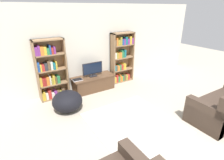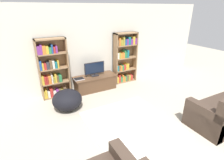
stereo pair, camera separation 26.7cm
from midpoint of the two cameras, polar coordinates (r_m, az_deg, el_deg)
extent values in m
cube|color=silver|center=(5.66, -8.71, 10.29)|extent=(8.80, 0.06, 2.60)
cube|color=#93704C|center=(5.18, -24.73, 2.21)|extent=(0.04, 0.30, 1.72)
cube|color=#93704C|center=(5.31, -16.38, 3.89)|extent=(0.04, 0.30, 1.72)
cube|color=#93704C|center=(5.35, -20.81, 3.46)|extent=(0.82, 0.04, 1.72)
cube|color=#93704C|center=(5.03, -21.83, 12.15)|extent=(0.82, 0.30, 0.04)
cube|color=#93704C|center=(5.55, -19.32, -5.16)|extent=(0.79, 0.30, 0.04)
cube|color=gold|center=(5.44, -23.08, -4.89)|extent=(0.04, 0.24, 0.21)
cube|color=gold|center=(5.43, -22.61, -4.61)|extent=(0.05, 0.24, 0.25)
cube|color=silver|center=(5.45, -21.88, -4.72)|extent=(0.07, 0.24, 0.19)
cube|color=#B72D28|center=(5.45, -21.12, -4.23)|extent=(0.08, 0.24, 0.26)
cube|color=silver|center=(5.48, -20.18, -4.48)|extent=(0.08, 0.24, 0.16)
cube|color=#7F338C|center=(5.49, -19.36, -4.14)|extent=(0.08, 0.24, 0.19)
cube|color=brown|center=(5.50, -18.61, -3.95)|extent=(0.07, 0.24, 0.20)
cube|color=#9E9333|center=(5.52, -17.89, -3.95)|extent=(0.07, 0.24, 0.16)
cube|color=brown|center=(5.52, -17.15, -3.53)|extent=(0.08, 0.24, 0.22)
cube|color=#93704C|center=(5.37, -19.91, -1.08)|extent=(0.79, 0.30, 0.04)
cube|color=gold|center=(5.26, -23.71, -0.47)|extent=(0.06, 0.24, 0.25)
cube|color=#B72D28|center=(5.27, -23.01, -0.49)|extent=(0.05, 0.24, 0.22)
cube|color=#B72D28|center=(5.28, -22.44, -0.39)|extent=(0.04, 0.24, 0.22)
cube|color=orange|center=(5.28, -21.74, -0.18)|extent=(0.08, 0.24, 0.23)
cube|color=silver|center=(5.29, -21.06, 0.08)|extent=(0.04, 0.24, 0.25)
cube|color=#9E9333|center=(5.31, -20.50, -0.19)|extent=(0.04, 0.24, 0.18)
cube|color=gold|center=(5.31, -20.01, 0.29)|extent=(0.05, 0.24, 0.25)
cube|color=brown|center=(5.33, -19.37, 0.14)|extent=(0.04, 0.24, 0.19)
cube|color=#2D7F47|center=(5.34, -18.67, 0.36)|extent=(0.08, 0.24, 0.21)
cube|color=#93704C|center=(5.22, -20.53, 3.26)|extent=(0.79, 0.30, 0.04)
cube|color=#234C99|center=(5.12, -24.47, 4.00)|extent=(0.06, 0.24, 0.26)
cube|color=gold|center=(5.13, -23.79, 3.73)|extent=(0.04, 0.24, 0.18)
cube|color=#B72D28|center=(5.14, -23.14, 3.83)|extent=(0.07, 0.24, 0.18)
cube|color=#333338|center=(5.15, -22.34, 4.10)|extent=(0.07, 0.24, 0.20)
cube|color=brown|center=(5.15, -21.54, 4.50)|extent=(0.07, 0.24, 0.24)
cube|color=silver|center=(5.17, -20.75, 4.52)|extent=(0.06, 0.24, 0.22)
cube|color=#196B75|center=(5.19, -20.00, 4.45)|extent=(0.06, 0.24, 0.18)
cube|color=gold|center=(5.19, -19.39, 4.77)|extent=(0.04, 0.24, 0.21)
cube|color=#93704C|center=(5.11, -21.19, 7.82)|extent=(0.79, 0.30, 0.04)
cube|color=#7F338C|center=(5.02, -25.13, 8.51)|extent=(0.08, 0.24, 0.23)
cube|color=#7F338C|center=(5.02, -24.40, 8.83)|extent=(0.05, 0.24, 0.26)
cube|color=orange|center=(5.03, -23.59, 8.79)|extent=(0.08, 0.24, 0.22)
cube|color=gold|center=(5.05, -22.66, 8.89)|extent=(0.07, 0.24, 0.21)
cube|color=#2D7F47|center=(5.06, -21.83, 8.79)|extent=(0.07, 0.24, 0.17)
cube|color=#234C99|center=(5.06, -21.23, 9.29)|extent=(0.04, 0.24, 0.24)
cube|color=#B72D28|center=(5.08, -20.60, 9.02)|extent=(0.05, 0.24, 0.17)
cube|color=#7F338C|center=(5.09, -19.97, 9.27)|extent=(0.05, 0.24, 0.19)
cube|color=#93704C|center=(5.91, -1.12, 6.70)|extent=(0.04, 0.30, 1.72)
cube|color=#93704C|center=(6.34, 5.08, 7.72)|extent=(0.04, 0.30, 1.72)
cube|color=#93704C|center=(6.22, 1.40, 7.52)|extent=(0.82, 0.04, 1.72)
cube|color=#93704C|center=(5.95, 2.20, 15.10)|extent=(0.82, 0.30, 0.04)
cube|color=#93704C|center=(6.39, 1.98, -0.08)|extent=(0.79, 0.30, 0.04)
cube|color=gold|center=(6.17, -0.59, 0.22)|extent=(0.07, 0.24, 0.20)
cube|color=#B72D28|center=(6.19, 0.00, 0.63)|extent=(0.07, 0.24, 0.26)
cube|color=#2D7F47|center=(6.24, 0.62, 0.41)|extent=(0.08, 0.24, 0.17)
cube|color=orange|center=(6.26, 1.11, 0.85)|extent=(0.04, 0.24, 0.25)
cube|color=orange|center=(6.31, 1.55, 0.62)|extent=(0.06, 0.24, 0.17)
cube|color=#2D7F47|center=(6.34, 2.01, 0.74)|extent=(0.05, 0.24, 0.17)
cube|color=brown|center=(6.37, 2.52, 1.00)|extent=(0.08, 0.24, 0.21)
cube|color=#9E9333|center=(6.41, 3.15, 1.08)|extent=(0.07, 0.24, 0.19)
cube|color=#B72D28|center=(6.46, 3.75, 1.21)|extent=(0.08, 0.24, 0.19)
cube|color=#93704C|center=(6.24, 2.03, 3.58)|extent=(0.79, 0.30, 0.04)
cube|color=#196B75|center=(6.01, -0.64, 3.96)|extent=(0.06, 0.24, 0.18)
cube|color=brown|center=(6.04, -0.15, 4.05)|extent=(0.05, 0.24, 0.18)
cube|color=orange|center=(6.08, 0.41, 4.09)|extent=(0.07, 0.24, 0.17)
cube|color=#2D7F47|center=(6.12, 0.99, 4.27)|extent=(0.06, 0.24, 0.18)
cube|color=#B72D28|center=(6.16, 1.57, 4.35)|extent=(0.08, 0.24, 0.17)
cube|color=gold|center=(6.19, 2.08, 4.51)|extent=(0.04, 0.24, 0.19)
cube|color=gold|center=(6.22, 2.56, 4.66)|extent=(0.07, 0.24, 0.20)
cube|color=#93704C|center=(6.11, 2.09, 7.40)|extent=(0.79, 0.30, 0.04)
cube|color=silver|center=(5.89, -0.62, 8.00)|extent=(0.07, 0.24, 0.20)
cube|color=#9E9333|center=(5.93, 0.01, 8.11)|extent=(0.06, 0.24, 0.20)
cube|color=orange|center=(5.97, 0.60, 8.05)|extent=(0.07, 0.24, 0.17)
cube|color=orange|center=(6.00, 1.16, 8.22)|extent=(0.06, 0.24, 0.19)
cube|color=#2D7F47|center=(6.02, 1.62, 8.58)|extent=(0.04, 0.24, 0.25)
cube|color=#2D7F47|center=(6.06, 2.01, 8.39)|extent=(0.04, 0.24, 0.19)
cube|color=#196B75|center=(6.08, 2.52, 8.73)|extent=(0.07, 0.24, 0.25)
cube|color=#93704C|center=(6.01, 2.15, 11.37)|extent=(0.79, 0.30, 0.04)
cube|color=brown|center=(5.79, -0.68, 12.06)|extent=(0.06, 0.24, 0.18)
cube|color=orange|center=(5.82, -0.16, 12.43)|extent=(0.06, 0.24, 0.25)
cube|color=#9E9333|center=(5.86, 0.49, 12.19)|extent=(0.08, 0.24, 0.18)
cube|color=#9E9333|center=(5.90, 1.17, 12.62)|extent=(0.06, 0.24, 0.26)
cube|color=#234C99|center=(5.95, 1.78, 12.32)|extent=(0.07, 0.24, 0.18)
cube|color=#7F338C|center=(5.98, 2.32, 12.42)|extent=(0.06, 0.24, 0.19)
cube|color=#196B75|center=(6.02, 2.93, 12.77)|extent=(0.08, 0.24, 0.25)
cube|color=#7F338C|center=(6.07, 3.61, 12.49)|extent=(0.08, 0.24, 0.18)
cube|color=gold|center=(6.12, 4.31, 12.91)|extent=(0.08, 0.24, 0.26)
cube|color=#7F338C|center=(6.17, 4.91, 12.67)|extent=(0.06, 0.24, 0.19)
cube|color=brown|center=(5.67, -7.43, -1.19)|extent=(1.28, 0.52, 0.43)
cube|color=brown|center=(5.58, -7.54, 0.99)|extent=(1.36, 0.55, 0.04)
cube|color=black|center=(5.58, -7.64, 1.36)|extent=(0.24, 0.16, 0.03)
cylinder|color=black|center=(5.57, -7.66, 1.75)|extent=(0.04, 0.04, 0.05)
cube|color=black|center=(5.50, -7.78, 3.79)|extent=(0.66, 0.04, 0.37)
cube|color=black|center=(5.48, -7.69, 3.73)|extent=(0.61, 0.00, 0.33)
cube|color=silver|center=(5.36, -12.65, 0.04)|extent=(0.29, 0.21, 0.02)
cube|color=black|center=(5.36, -12.66, 0.17)|extent=(0.28, 0.20, 0.00)
cube|color=beige|center=(4.19, 5.11, -13.78)|extent=(1.86, 1.98, 0.02)
cube|color=#423328|center=(4.95, 31.18, -8.14)|extent=(1.80, 0.86, 0.46)
cube|color=#423328|center=(4.26, 26.14, -10.58)|extent=(0.18, 0.86, 0.64)
ellipsoid|color=black|center=(4.69, -15.97, -6.66)|extent=(0.76, 0.76, 0.52)
camera|label=1|loc=(0.13, -91.65, -0.69)|focal=28.00mm
camera|label=2|loc=(0.13, 88.35, 0.69)|focal=28.00mm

